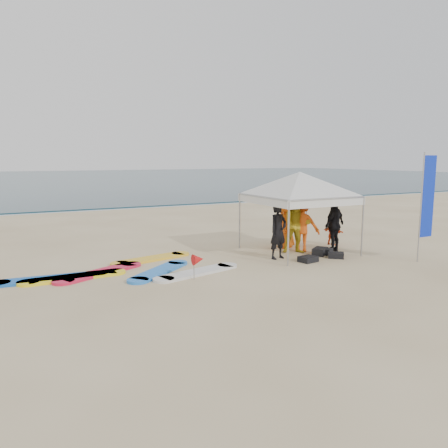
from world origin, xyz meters
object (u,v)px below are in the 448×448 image
at_px(person_orange_a, 302,224).
at_px(person_seated, 332,232).
at_px(person_black_a, 278,231).
at_px(person_black_b, 334,225).
at_px(person_orange_b, 286,224).
at_px(canopy_tent, 300,172).
at_px(person_yellow, 297,225).
at_px(feather_flag, 427,198).
at_px(surfboard_spread, 122,272).
at_px(marker_pennant, 198,260).

height_order(person_orange_a, person_seated, person_orange_a).
bearing_deg(person_seated, person_orange_a, 93.11).
xyz_separation_m(person_black_a, person_black_b, (2.18, 0.02, 0.03)).
distance_m(person_black_b, person_orange_b, 1.59).
bearing_deg(person_black_a, person_seated, 6.53).
bearing_deg(canopy_tent, person_yellow, -149.70).
bearing_deg(feather_flag, person_seated, 102.89).
height_order(person_black_a, surfboard_spread, person_black_a).
relative_size(person_orange_a, person_seated, 1.98).
height_order(person_black_a, person_orange_a, person_orange_a).
height_order(person_black_a, feather_flag, feather_flag).
bearing_deg(person_orange_b, person_black_b, 123.27).
bearing_deg(person_black_b, person_orange_a, -49.39).
distance_m(person_black_b, person_seated, 1.21).
relative_size(person_black_a, person_seated, 1.89).
bearing_deg(person_black_b, person_yellow, -36.23).
relative_size(person_black_a, marker_pennant, 2.63).
bearing_deg(person_orange_b, marker_pennant, 20.63).
bearing_deg(person_black_b, person_black_a, -18.77).
relative_size(person_seated, surfboard_spread, 0.15).
bearing_deg(person_black_b, person_seated, -147.22).
relative_size(person_orange_b, surfboard_spread, 0.28).
xyz_separation_m(person_black_a, person_orange_a, (1.29, 0.53, 0.04)).
relative_size(person_black_b, person_seated, 1.97).
bearing_deg(marker_pennant, surfboard_spread, 137.01).
bearing_deg(canopy_tent, person_black_b, -21.97).
bearing_deg(surfboard_spread, feather_flag, -18.42).
bearing_deg(person_black_b, surfboard_spread, -23.22).
xyz_separation_m(person_orange_a, canopy_tent, (-0.20, -0.08, 1.68)).
xyz_separation_m(person_black_b, surfboard_spread, (-6.77, 0.48, -0.83)).
height_order(person_orange_a, person_orange_b, person_orange_a).
height_order(person_orange_a, feather_flag, feather_flag).
bearing_deg(marker_pennant, canopy_tent, 18.89).
bearing_deg(person_black_b, feather_flag, 103.07).
xyz_separation_m(person_orange_a, feather_flag, (2.31, -2.77, 0.98)).
distance_m(person_orange_a, surfboard_spread, 5.94).
relative_size(person_black_a, person_yellow, 0.92).
bearing_deg(person_seated, feather_flag, -177.24).
xyz_separation_m(person_yellow, marker_pennant, (-4.00, -1.34, -0.42)).
xyz_separation_m(person_yellow, canopy_tent, (0.12, 0.07, 1.64)).
xyz_separation_m(person_orange_b, feather_flag, (2.44, -3.46, 1.05)).
distance_m(person_yellow, marker_pennant, 4.24).
bearing_deg(person_seated, marker_pennant, 97.34).
distance_m(person_orange_a, person_seated, 1.69).
bearing_deg(surfboard_spread, canopy_tent, -0.38).
distance_m(person_black_a, person_seated, 3.04).
bearing_deg(feather_flag, surfboard_spread, 161.58).
bearing_deg(feather_flag, canopy_tent, 133.05).
xyz_separation_m(person_orange_a, person_orange_b, (-0.14, 0.70, -0.07)).
xyz_separation_m(person_black_a, person_orange_b, (1.15, 1.23, -0.03)).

